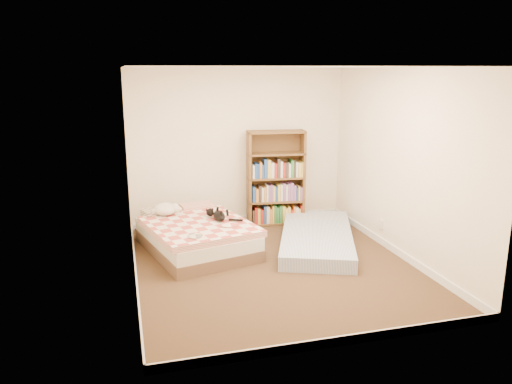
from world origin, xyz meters
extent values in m
cube|color=#3F311B|center=(0.00, 0.00, 0.00)|extent=(3.50, 4.00, 0.01)
cube|color=white|center=(0.00, 0.00, 2.50)|extent=(3.50, 4.00, 0.01)
cube|color=#F5E4CE|center=(0.00, 2.00, 1.25)|extent=(3.50, 0.01, 2.50)
cube|color=#F5E4CE|center=(0.00, -2.00, 1.25)|extent=(3.50, 0.01, 2.50)
cube|color=#F5E4CE|center=(-1.75, 0.00, 1.25)|extent=(0.01, 4.00, 2.50)
cube|color=#F5E4CE|center=(1.75, 0.00, 1.25)|extent=(0.01, 4.00, 2.50)
cube|color=white|center=(0.00, 1.99, 0.05)|extent=(3.50, 0.02, 0.10)
cube|color=white|center=(0.00, -1.99, 0.05)|extent=(3.50, 0.02, 0.10)
cube|color=white|center=(-1.74, 0.00, 0.05)|extent=(0.02, 4.00, 0.10)
cube|color=white|center=(1.74, 0.00, 0.05)|extent=(0.02, 4.00, 0.10)
cube|color=white|center=(1.74, 0.40, 0.30)|extent=(0.03, 0.09, 0.13)
cube|color=brown|center=(-0.88, 0.85, 0.08)|extent=(1.63, 2.02, 0.16)
cube|color=silver|center=(-0.88, 0.85, 0.25)|extent=(1.60, 1.98, 0.18)
cube|color=#C25048|center=(-0.88, 0.85, 0.38)|extent=(1.62, 1.73, 0.09)
cube|color=slate|center=(-1.18, 1.52, 0.41)|extent=(0.55, 0.42, 0.13)
cube|color=#C25048|center=(-0.59, 1.52, 0.41)|extent=(0.55, 0.42, 0.13)
cube|color=brown|center=(0.12, 1.75, 0.77)|extent=(0.07, 0.31, 1.53)
cube|color=brown|center=(1.00, 1.75, 0.77)|extent=(0.07, 0.31, 1.53)
cube|color=brown|center=(0.56, 1.89, 0.77)|extent=(0.92, 0.12, 1.53)
cube|color=brown|center=(0.56, 1.75, 0.02)|extent=(0.94, 0.40, 0.03)
cube|color=brown|center=(0.56, 1.75, 0.78)|extent=(0.94, 0.40, 0.03)
cube|color=brown|center=(0.56, 1.75, 1.51)|extent=(0.94, 0.40, 0.03)
cube|color=#6D86B7|center=(0.84, 0.63, 0.10)|extent=(1.72, 2.40, 0.20)
ellipsoid|color=black|center=(-0.56, 0.82, 0.48)|extent=(0.32, 0.39, 0.12)
sphere|color=black|center=(-0.56, 1.01, 0.49)|extent=(0.15, 0.15, 0.11)
cone|color=black|center=(-0.59, 1.05, 0.54)|extent=(0.05, 0.05, 0.04)
cone|color=black|center=(-0.52, 1.05, 0.54)|extent=(0.05, 0.05, 0.04)
cylinder|color=black|center=(-0.46, 0.58, 0.45)|extent=(0.13, 0.19, 0.04)
ellipsoid|color=silver|center=(-1.26, 1.28, 0.51)|extent=(0.44, 0.46, 0.17)
sphere|color=silver|center=(-1.16, 1.17, 0.53)|extent=(0.18, 0.18, 0.14)
sphere|color=silver|center=(-1.11, 1.12, 0.51)|extent=(0.08, 0.08, 0.06)
sphere|color=silver|center=(-1.40, 1.34, 0.49)|extent=(0.10, 0.10, 0.08)
camera|label=1|loc=(-1.81, -5.76, 2.48)|focal=35.00mm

